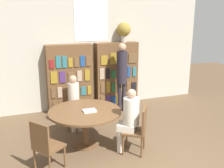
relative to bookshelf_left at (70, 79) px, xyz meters
The scene contains 12 objects.
wall_back 0.92m from the bookshelf_left, 16.79° to the left, with size 6.40×0.07×3.00m.
bookshelf_left is the anchor object (origin of this frame).
bookshelf_right 1.29m from the bookshelf_left, ahead, with size 1.17×0.34×1.75m.
flower_vase 1.92m from the bookshelf_left, ahead, with size 0.37×0.37×0.52m.
reading_table 2.03m from the bookshelf_left, 93.84° to the right, with size 1.38×1.38×0.73m.
chair_near_camera 2.83m from the bookshelf_left, 109.86° to the right, with size 0.56×0.56×0.88m.
chair_left_side 1.07m from the bookshelf_left, 99.07° to the right, with size 0.41×0.41×0.88m.
chair_far_side 2.72m from the bookshelf_left, 74.75° to the right, with size 0.56×0.56×0.88m.
seated_reader_left 1.20m from the bookshelf_left, 97.47° to the right, with size 0.25×0.36×1.22m.
seated_reader_right 2.57m from the bookshelf_left, 77.30° to the right, with size 0.43×0.42×1.21m.
librarian_standing 1.36m from the bookshelf_left, 21.94° to the right, with size 0.27×0.54×1.79m.
open_book_on_table 2.10m from the bookshelf_left, 91.79° to the right, with size 0.24×0.18×0.03m.
Camera 1 is at (-1.91, -3.01, 2.50)m, focal length 42.00 mm.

